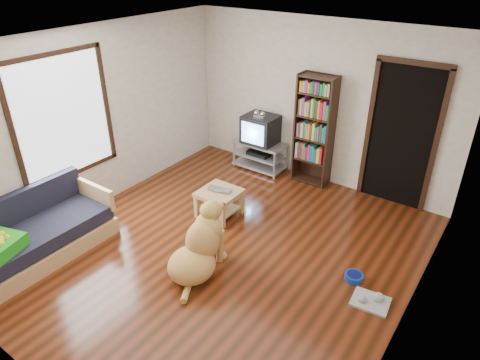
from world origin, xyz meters
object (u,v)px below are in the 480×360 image
Objects in this scene: laptop at (218,191)px; tv_stand at (260,154)px; grey_rag at (370,302)px; crt_tv at (261,129)px; coffee_table at (219,198)px; dog at (200,248)px; bookshelf at (315,125)px; sofa at (39,236)px; dog_bowl at (354,277)px.

tv_stand is at bearing 90.60° from laptop.
grey_rag is 0.69× the size of crt_tv.
grey_rag is 3.57m from crt_tv.
laptop is at bearing -78.19° from crt_tv.
laptop is 0.60× the size of crt_tv.
tv_stand reaches higher than coffee_table.
laptop is 0.33× the size of dog.
coffee_table is at bearing 78.64° from laptop.
tv_stand is at bearing -174.37° from bookshelf.
tv_stand is 1.20m from bookshelf.
sofa is 2.09m from dog.
bookshelf is 2.89m from dog.
tv_stand is 1.64× the size of coffee_table.
dog is at bearing -71.64° from tv_stand.
bookshelf is (0.95, 0.09, 0.73)m from tv_stand.
sofa reaches higher than grey_rag.
bookshelf is at bearing 5.63° from tv_stand.
crt_tv reaches higher than dog.
laptop is at bearing 117.38° from dog.
coffee_table is (0.35, -1.64, -0.46)m from crt_tv.
grey_rag is 0.73× the size of coffee_table.
sofa is 3.27× the size of coffee_table.
coffee_table is (-2.15, 0.19, 0.24)m from dog_bowl.
sofa reaches higher than tv_stand.
coffee_table is at bearing -77.82° from tv_stand.
crt_tv reaches higher than tv_stand.
dog reaches higher than tv_stand.
sofa is 1.68× the size of dog.
crt_tv reaches higher than grey_rag.
grey_rag is at bearing -20.89° from laptop.
sofa is (-3.77, -1.57, 0.25)m from grey_rag.
crt_tv is 1.74m from coffee_table.
bookshelf is (0.60, 1.74, 0.59)m from laptop.
coffee_table is (0.00, 0.03, -0.13)m from laptop.
laptop is 0.14m from coffee_table.
bookshelf is at bearing 130.65° from grey_rag.
tv_stand is (-0.35, 1.65, -0.14)m from laptop.
grey_rag is (0.30, -0.25, -0.03)m from dog_bowl.
coffee_table is 0.51× the size of dog.
bookshelf is at bearing 89.01° from dog.
dog is at bearing -90.99° from bookshelf.
bookshelf is 3.27× the size of coffee_table.
dog reaches higher than laptop.
coffee_table is at bearing 169.79° from grey_rag.
dog_bowl is at bearing 27.64° from sofa.
grey_rag is 4.09m from sofa.
tv_stand is 2.86m from dog.
dog reaches higher than sofa.
tv_stand reaches higher than laptop.
grey_rag is 3.49m from tv_stand.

